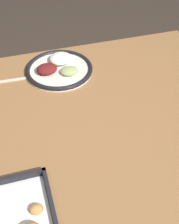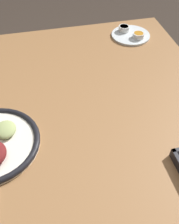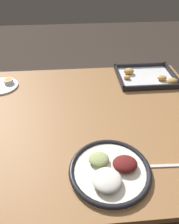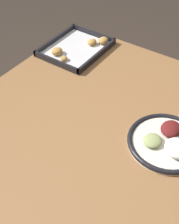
# 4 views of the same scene
# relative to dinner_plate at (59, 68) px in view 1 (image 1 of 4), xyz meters

# --- Properties ---
(ground_plane) EXTENTS (8.00, 8.00, 0.00)m
(ground_plane) POSITION_rel_dinner_plate_xyz_m (-0.07, 0.33, -0.73)
(ground_plane) COLOR #382D26
(dining_table) EXTENTS (1.24, 1.01, 0.72)m
(dining_table) POSITION_rel_dinner_plate_xyz_m (-0.07, 0.33, -0.10)
(dining_table) COLOR olive
(dining_table) RESTS_ON ground_plane
(dinner_plate) EXTENTS (0.30, 0.30, 0.05)m
(dinner_plate) POSITION_rel_dinner_plate_xyz_m (0.00, 0.00, 0.00)
(dinner_plate) COLOR white
(dinner_plate) RESTS_ON dining_table
(fork) EXTENTS (0.21, 0.02, 0.00)m
(fork) POSITION_rel_dinner_plate_xyz_m (0.20, 0.01, -0.01)
(fork) COLOR silver
(fork) RESTS_ON dining_table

